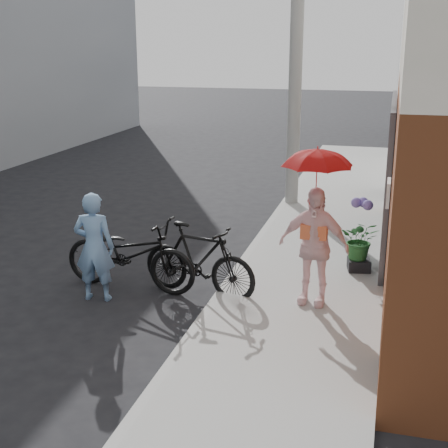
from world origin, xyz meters
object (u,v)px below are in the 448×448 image
at_px(officer, 94,247).
at_px(bike_right, 199,260).
at_px(bike_left, 130,254).
at_px(kimono_woman, 314,246).
at_px(utility_pole, 296,44).
at_px(planter, 359,265).

relative_size(officer, bike_right, 0.88).
distance_m(bike_left, kimono_woman, 2.74).
bearing_deg(kimono_woman, bike_left, -173.78).
distance_m(bike_left, bike_right, 1.06).
distance_m(utility_pole, officer, 6.67).
xyz_separation_m(bike_left, kimono_woman, (2.71, -0.08, 0.38)).
xyz_separation_m(bike_right, kimono_woman, (1.65, -0.10, 0.39)).
height_order(utility_pole, bike_right, utility_pole).
height_order(officer, bike_right, officer).
xyz_separation_m(utility_pole, planter, (1.70, -3.95, -3.29)).
bearing_deg(planter, kimono_woman, -110.99).
relative_size(bike_left, kimono_woman, 1.28).
bearing_deg(bike_right, officer, 122.19).
distance_m(bike_right, kimono_woman, 1.70).
xyz_separation_m(utility_pole, bike_right, (-0.50, -5.29, -2.96)).
bearing_deg(kimono_woman, utility_pole, 109.97).
bearing_deg(bike_right, utility_pole, 6.30).
distance_m(utility_pole, bike_right, 6.08).
relative_size(officer, bike_left, 0.75).
height_order(bike_left, planter, bike_left).
xyz_separation_m(utility_pole, bike_left, (-1.56, -5.31, -2.95)).
bearing_deg(bike_left, officer, 151.47).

